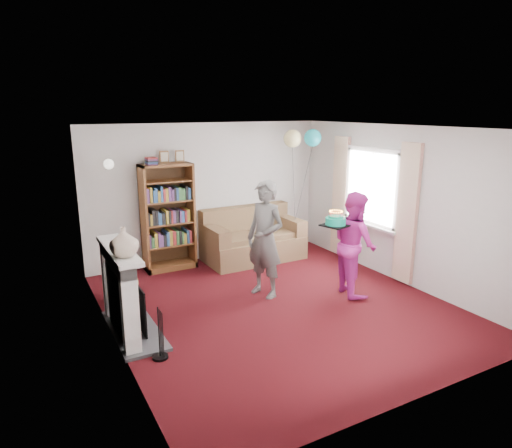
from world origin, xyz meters
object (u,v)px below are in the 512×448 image
bookcase (167,218)px  birthday_cake (336,221)px  sofa (252,240)px  person_magenta (354,243)px  person_striped (265,239)px

bookcase → birthday_cake: bookcase is taller
birthday_cake → bookcase: bearing=125.5°
sofa → person_magenta: (0.58, -2.20, 0.43)m
birthday_cake → person_striped: bearing=146.2°
person_striped → sofa: bearing=138.5°
person_magenta → birthday_cake: size_ratio=4.49×
person_magenta → birthday_cake: (-0.38, -0.00, 0.39)m
bookcase → person_magenta: (2.11, -2.42, -0.12)m
sofa → person_magenta: bearing=-76.0°
bookcase → sofa: bearing=-8.5°
bookcase → birthday_cake: (1.73, -2.42, 0.26)m
sofa → birthday_cake: (0.20, -2.20, 0.82)m
person_magenta → birthday_cake: bearing=103.8°
bookcase → person_striped: bearing=-64.4°
person_magenta → person_striped: bearing=78.8°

